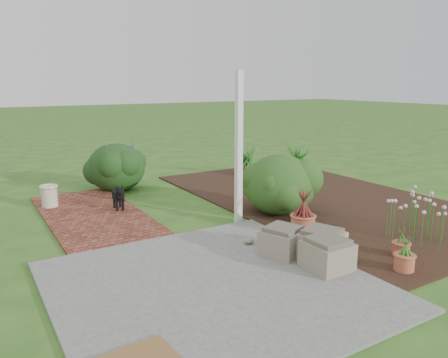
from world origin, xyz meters
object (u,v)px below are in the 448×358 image
stone_trough_near (327,256)px  cream_ceramic_urn (49,196)px  black_dog (119,195)px  evergreen_shrub (280,183)px

stone_trough_near → cream_ceramic_urn: (-2.44, 4.73, 0.02)m
stone_trough_near → black_dog: black_dog is taller
black_dog → evergreen_shrub: evergreen_shrub is taller
cream_ceramic_urn → evergreen_shrub: 4.27m
cream_ceramic_urn → evergreen_shrub: evergreen_shrub is taller
evergreen_shrub → cream_ceramic_urn: bearing=144.1°
stone_trough_near → evergreen_shrub: bearing=65.7°
stone_trough_near → evergreen_shrub: (1.01, 2.24, 0.36)m
cream_ceramic_urn → evergreen_shrub: (3.45, -2.50, 0.33)m
stone_trough_near → cream_ceramic_urn: size_ratio=1.32×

